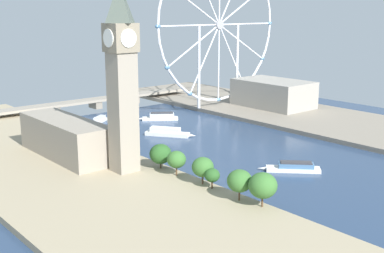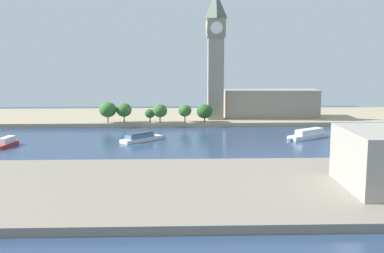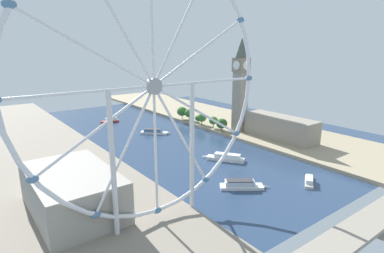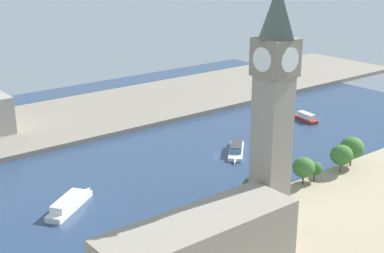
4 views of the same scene
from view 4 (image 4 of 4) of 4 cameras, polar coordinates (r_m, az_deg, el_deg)
ground_plane at (r=302.26m, az=2.42°, el=-2.72°), size 374.41×374.41×0.00m
riverbank_left at (r=241.10m, az=18.81°, el=-8.96°), size 90.00×520.00×3.00m
riverbank_right at (r=380.59m, az=-7.74°, el=1.77°), size 90.00×520.00×3.00m
clock_tower at (r=205.62m, az=8.31°, el=2.06°), size 14.06×14.06×92.37m
parliament_block at (r=185.75m, az=0.75°, el=-12.26°), size 22.00×70.74×20.57m
tree_row_embankment at (r=261.48m, az=12.25°, el=-3.86°), size 13.55×79.73×14.63m
tour_boat_2 at (r=245.00m, az=-12.43°, el=-7.69°), size 23.64×31.04×5.68m
tour_boat_3 at (r=302.47m, az=4.55°, el=-2.33°), size 26.08×26.57×5.03m
tour_boat_4 at (r=364.49m, az=11.51°, el=0.94°), size 23.21×8.79×5.22m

